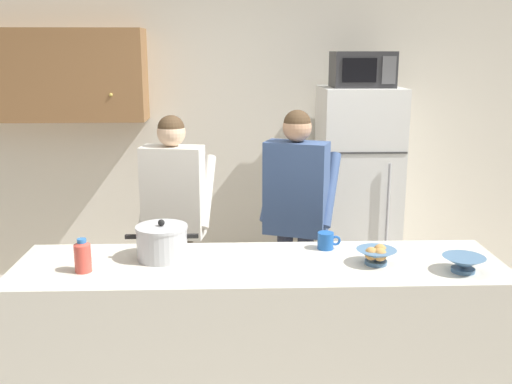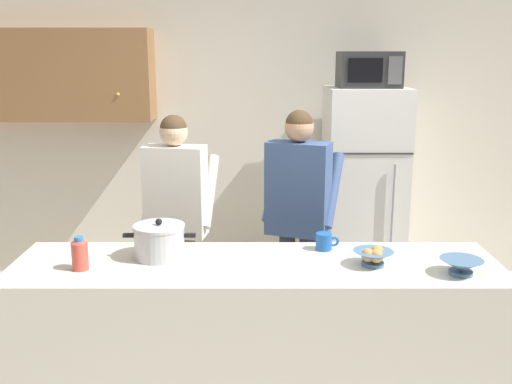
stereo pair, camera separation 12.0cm
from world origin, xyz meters
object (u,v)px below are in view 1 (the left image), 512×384
Objects in this scene: refrigerator at (357,191)px; person_near_pot at (174,205)px; coffee_mug at (326,241)px; person_by_sink at (296,201)px; bread_bowl at (376,255)px; cooking_pot at (162,242)px; empty_bowl at (464,263)px; microwave at (362,69)px; bottle_near_edge at (83,256)px.

refrigerator reaches higher than person_near_pot.
person_near_pot is 1.17m from coffee_mug.
person_by_sink is (0.82, -0.02, 0.03)m from person_near_pot.
refrigerator is 8.23× the size of bread_bowl.
refrigerator reaches higher than cooking_pot.
empty_bowl is at bearing -30.51° from coffee_mug.
person_near_pot is 0.85m from cooking_pot.
coffee_mug is at bearing 131.47° from bread_bowl.
microwave is at bearing 72.48° from coffee_mug.
person_by_sink is 1.31m from empty_bowl.
refrigerator is 1.00m from microwave.
microwave is (0.00, -0.02, 1.00)m from refrigerator.
coffee_mug is 0.63× the size of bread_bowl.
bread_bowl is 0.98× the size of empty_bowl.
person_near_pot is 12.19× the size of coffee_mug.
cooking_pot is at bearing -88.50° from person_near_pot.
person_by_sink is 1.15m from cooking_pot.
empty_bowl is at bearing -35.26° from person_near_pot.
person_by_sink is at bearing 97.79° from coffee_mug.
refrigerator is 3.58× the size of microwave.
refrigerator is 1.12m from person_by_sink.
microwave is 3.66× the size of coffee_mug.
empty_bowl is at bearing -55.81° from person_by_sink.
empty_bowl is at bearing -86.37° from microwave.
coffee_mug is (-0.51, -1.64, 0.11)m from refrigerator.
coffee_mug is at bearing -82.21° from person_by_sink.
coffee_mug is 0.34m from bread_bowl.
person_by_sink is at bearing -1.55° from person_near_pot.
empty_bowl is (0.64, -0.38, -0.00)m from coffee_mug.
person_by_sink reaches higher than coffee_mug.
microwave reaches higher than empty_bowl.
bottle_near_edge is at bearing -178.02° from bread_bowl.
person_by_sink is at bearing -123.63° from microwave.
person_near_pot is at bearing 178.45° from person_by_sink.
cooking_pot reaches higher than coffee_mug.
microwave reaches higher than person_near_pot.
bottle_near_edge is (-1.18, -1.01, -0.01)m from person_by_sink.
cooking_pot is 1.56m from empty_bowl.
microwave reaches higher than cooking_pot.
person_by_sink is 9.39× the size of bottle_near_edge.
bottle_near_edge is at bearing -132.87° from microwave.
microwave is 1.90m from person_near_pot.
microwave reaches higher than coffee_mug.
person_near_pot is at bearing 91.50° from cooking_pot.
cooking_pot is (0.02, -0.85, 0.02)m from person_near_pot.
microwave is 0.29× the size of person_by_sink.
cooking_pot is 1.86× the size of bread_bowl.
person_by_sink is 4.20× the size of cooking_pot.
microwave is at bearing 81.30° from bread_bowl.
person_near_pot is 7.65× the size of bread_bowl.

